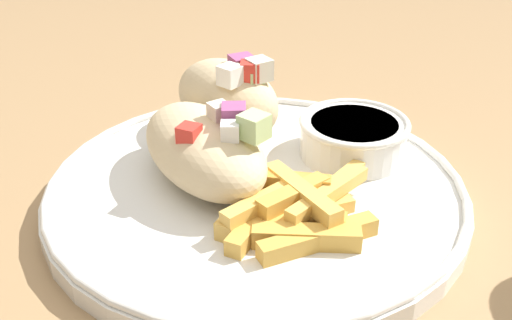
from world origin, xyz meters
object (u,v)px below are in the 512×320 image
at_px(fries_pile, 290,209).
at_px(pita_sandwich_far, 228,97).
at_px(sauce_ramekin, 353,135).
at_px(pita_sandwich_near, 205,148).
at_px(plate, 256,189).

bearing_deg(fries_pile, pita_sandwich_far, 152.92).
relative_size(fries_pile, sauce_ramekin, 1.42).
bearing_deg(sauce_ramekin, pita_sandwich_near, -117.56).
height_order(plate, pita_sandwich_far, pita_sandwich_far).
distance_m(pita_sandwich_near, sauce_ramekin, 0.12).
xyz_separation_m(plate, sauce_ramekin, (0.02, 0.08, 0.02)).
bearing_deg(sauce_ramekin, plate, -105.99).
distance_m(plate, pita_sandwich_near, 0.05).
relative_size(plate, fries_pile, 2.49).
distance_m(plate, sauce_ramekin, 0.09).
distance_m(plate, pita_sandwich_far, 0.09).
distance_m(fries_pile, sauce_ramekin, 0.11).
height_order(fries_pile, sauce_ramekin, sauce_ramekin).
relative_size(plate, sauce_ramekin, 3.54).
height_order(plate, pita_sandwich_near, pita_sandwich_near).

